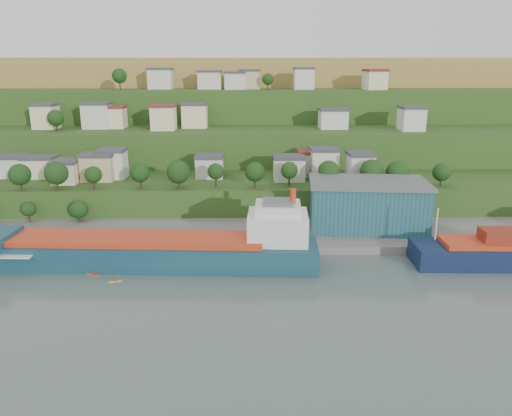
{
  "coord_description": "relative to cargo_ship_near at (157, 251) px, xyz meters",
  "views": [
    {
      "loc": [
        11.27,
        -97.24,
        43.38
      ],
      "look_at": [
        13.09,
        15.0,
        11.95
      ],
      "focal_mm": 35.0,
      "sensor_mm": 36.0,
      "label": 1
    }
  ],
  "objects": [
    {
      "name": "cargo_ship_near",
      "position": [
        0.0,
        0.0,
        0.0
      ],
      "size": [
        78.28,
        16.49,
        19.97
      ],
      "rotation": [
        0.0,
        0.0,
        -0.06
      ],
      "color": "#133248",
      "rests_on": "ground"
    },
    {
      "name": "ground",
      "position": [
        9.5,
        -9.87,
        -3.19
      ],
      "size": [
        500.0,
        500.0,
        0.0
      ],
      "primitive_type": "plane",
      "color": "#43524B",
      "rests_on": "ground"
    },
    {
      "name": "dinghy",
      "position": [
        -33.1,
        11.67,
        -1.57
      ],
      "size": [
        4.29,
        1.85,
        0.84
      ],
      "primitive_type": "cube",
      "rotation": [
        0.0,
        0.0,
        0.07
      ],
      "color": "silver",
      "rests_on": "pebble_beach"
    },
    {
      "name": "warehouse",
      "position": [
        52.7,
        21.13,
        5.24
      ],
      "size": [
        32.66,
        21.84,
        12.8
      ],
      "rotation": [
        0.0,
        0.0,
        -0.09
      ],
      "color": "#1E4B5A",
      "rests_on": "quay"
    },
    {
      "name": "kayak_orange",
      "position": [
        -13.03,
        -5.98,
        -2.95
      ],
      "size": [
        3.19,
        1.59,
        0.8
      ],
      "rotation": [
        0.0,
        0.0,
        -0.34
      ],
      "color": "#DE4D13",
      "rests_on": "ground"
    },
    {
      "name": "kayak_yellow",
      "position": [
        -7.37,
        -9.54,
        -2.98
      ],
      "size": [
        2.84,
        1.3,
        0.7
      ],
      "rotation": [
        0.0,
        0.0,
        0.3
      ],
      "color": "#F1A51C",
      "rests_on": "ground"
    },
    {
      "name": "quay",
      "position": [
        29.5,
        18.13,
        -3.19
      ],
      "size": [
        220.0,
        26.0,
        4.0
      ],
      "primitive_type": "cube",
      "color": "slate",
      "rests_on": "ground"
    },
    {
      "name": "hillside",
      "position": [
        9.49,
        158.82,
        -3.11
      ],
      "size": [
        360.0,
        211.18,
        96.0
      ],
      "color": "#284719",
      "rests_on": "ground"
    }
  ]
}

